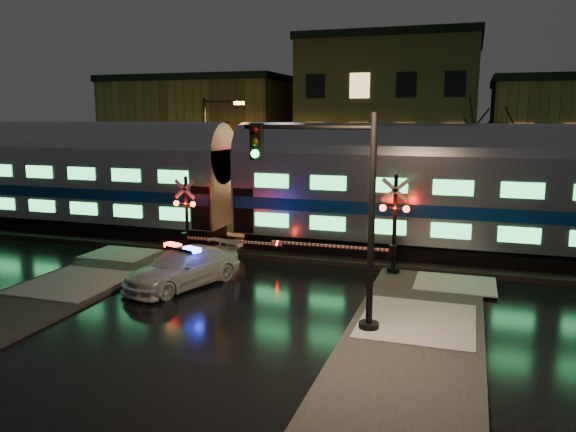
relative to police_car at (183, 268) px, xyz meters
The scene contains 12 objects.
ground 3.07m from the police_car, 33.41° to the left, with size 120.00×120.00×0.00m, color black.
ballast 7.12m from the police_car, 69.46° to the left, with size 90.00×4.20×0.24m, color black.
sidewalk_left 5.96m from the police_car, 132.63° to the right, with size 4.00×20.00×0.12m, color #2D2D2D.
sidewalk_right 10.01m from the police_car, 25.87° to the right, with size 4.00×20.00×0.12m, color #2D2D2D.
building_left 26.15m from the police_car, 113.97° to the left, with size 14.00×10.00×9.00m, color brown.
building_mid 25.06m from the police_car, 79.47° to the left, with size 12.00×11.00×11.50m, color brown.
train 7.18m from the police_car, 96.05° to the left, with size 51.00×3.12×5.92m.
police_car is the anchor object (origin of this frame).
crossing_signal_right 8.22m from the police_car, 28.95° to the left, with size 5.89×0.66×4.17m.
crossing_signal_left 4.33m from the police_car, 112.05° to the left, with size 5.32×0.64×3.76m.
traffic_light 7.60m from the police_car, 20.86° to the right, with size 4.27×0.74×6.60m.
streetlight 11.90m from the police_car, 110.43° to the left, with size 2.49×0.26×7.44m.
Camera 1 is at (7.85, -20.19, 6.51)m, focal length 35.00 mm.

